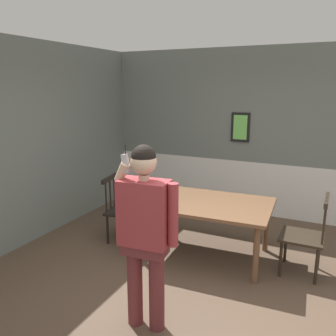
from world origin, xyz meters
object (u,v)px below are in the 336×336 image
dining_table (205,208)px  person_figure (145,226)px  chair_by_doorway (306,236)px  chair_near_window (122,209)px

dining_table → person_figure: 1.58m
dining_table → person_figure: size_ratio=1.01×
dining_table → chair_by_doorway: chair_by_doorway is taller
dining_table → chair_near_window: (-1.22, -0.07, -0.19)m
dining_table → person_figure: bearing=-89.9°
dining_table → chair_by_doorway: size_ratio=1.77×
person_figure → chair_by_doorway: bearing=-131.8°
chair_near_window → person_figure: 1.99m
dining_table → chair_near_window: chair_near_window is taller
dining_table → chair_near_window: size_ratio=1.84×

